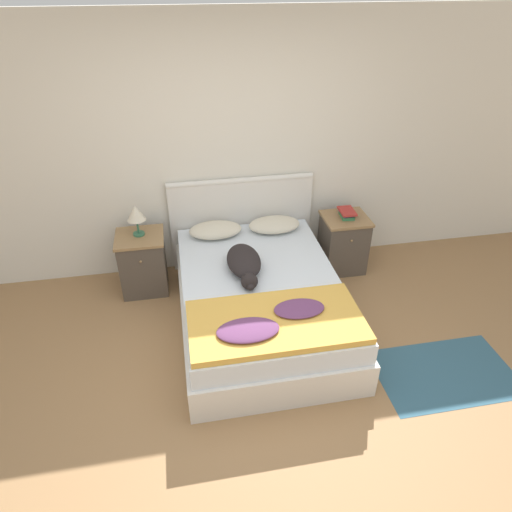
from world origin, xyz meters
name	(u,v)px	position (x,y,z in m)	size (l,w,h in m)	color
ground_plane	(266,412)	(0.00, 0.00, 0.00)	(16.00, 16.00, 0.00)	#997047
wall_back	(224,151)	(0.00, 2.13, 1.27)	(9.00, 0.06, 2.55)	silver
bed	(260,301)	(0.15, 1.01, 0.25)	(1.42, 2.04, 0.51)	silver
headboard	(242,220)	(0.15, 2.06, 0.53)	(1.50, 0.06, 1.01)	silver
nightstand_left	(143,263)	(-0.90, 1.75, 0.31)	(0.46, 0.44, 0.62)	#4C4238
nightstand_right	(343,243)	(1.20, 1.75, 0.31)	(0.46, 0.44, 0.62)	#4C4238
pillow_left	(215,230)	(-0.15, 1.82, 0.57)	(0.53, 0.32, 0.13)	beige
pillow_right	(274,225)	(0.45, 1.82, 0.57)	(0.53, 0.32, 0.13)	beige
quilt	(275,322)	(0.14, 0.38, 0.54)	(1.33, 0.69, 0.10)	gold
dog	(244,263)	(0.03, 1.16, 0.59)	(0.30, 0.74, 0.18)	black
book_stack	(347,213)	(1.21, 1.77, 0.66)	(0.16, 0.23, 0.07)	#337547
table_lamp	(136,214)	(-0.90, 1.78, 0.84)	(0.18, 0.18, 0.31)	#336B4C
rug	(445,373)	(1.52, 0.11, 0.00)	(1.12, 0.71, 0.00)	#335B70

